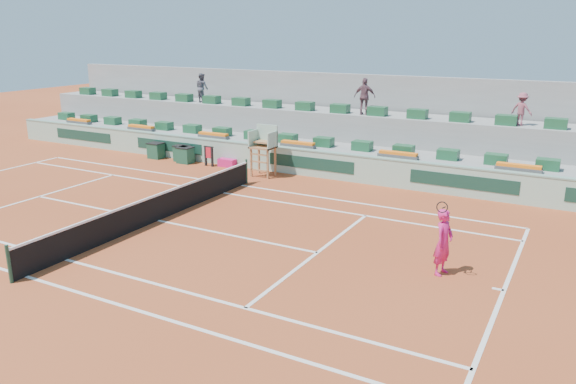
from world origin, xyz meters
name	(u,v)px	position (x,y,z in m)	size (l,w,h in m)	color
ground	(158,221)	(0.00, 0.00, 0.00)	(90.00, 90.00, 0.00)	#943C1C
seating_tier_lower	(296,151)	(0.00, 10.70, 0.60)	(36.00, 4.00, 1.20)	gray
seating_tier_upper	(310,133)	(0.00, 12.30, 1.30)	(36.00, 2.40, 2.60)	gray
stadium_back_wall	(323,113)	(0.00, 13.90, 2.20)	(36.00, 0.40, 4.40)	gray
player_bag	(227,163)	(-2.58, 8.13, 0.20)	(0.91, 0.40, 0.40)	#D91C70
spectator_left	(202,88)	(-6.78, 11.85, 3.44)	(0.82, 0.64, 1.68)	#525360
spectator_mid	(365,96)	(3.33, 11.62, 3.50)	(1.06, 0.44, 1.81)	#6D4954
spectator_right	(522,109)	(10.56, 11.89, 3.32)	(0.93, 0.53, 1.44)	#8D4654
court_lines	(158,220)	(0.00, 0.00, 0.01)	(23.89, 11.09, 0.01)	silver
tennis_net	(157,207)	(0.00, 0.00, 0.53)	(0.10, 11.97, 1.10)	black
advertising_hoarding	(275,159)	(0.02, 8.50, 0.63)	(36.00, 0.34, 1.26)	#97BEA8
umpire_chair	(264,144)	(0.00, 7.50, 1.54)	(1.10, 0.90, 2.40)	#986339
seat_row_lower	(288,138)	(0.00, 9.80, 1.42)	(32.90, 0.60, 0.44)	#1B5230
seat_row_upper	(305,106)	(0.00, 11.70, 2.82)	(32.90, 0.60, 0.44)	#1B5230
flower_planters	(254,140)	(-1.50, 9.00, 1.33)	(26.80, 0.36, 0.28)	#4E4E4E
drink_cooler_a	(185,155)	(-4.97, 7.81, 0.42)	(0.79, 0.68, 0.84)	#174632
drink_cooler_b	(183,153)	(-5.37, 8.08, 0.42)	(0.82, 0.71, 0.84)	#174632
drink_cooler_c	(156,150)	(-7.07, 7.96, 0.42)	(0.79, 0.68, 0.84)	#174632
towel_rack	(209,155)	(-3.46, 7.80, 0.60)	(0.57, 0.09, 1.03)	black
tennis_player	(444,242)	(10.15, 0.28, 0.96)	(0.60, 0.95, 2.28)	#D91C70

